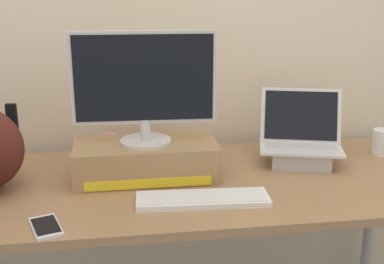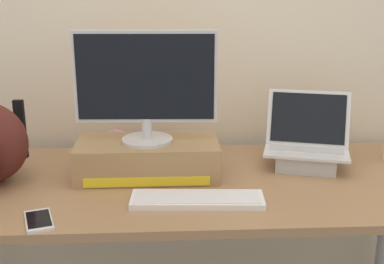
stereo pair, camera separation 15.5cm
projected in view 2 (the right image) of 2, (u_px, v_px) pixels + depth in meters
name	position (u px, v px, depth m)	size (l,w,h in m)	color
back_wall	(186.00, 10.00, 2.12)	(7.00, 0.10, 2.60)	beige
desk	(192.00, 196.00, 1.83)	(1.91, 0.78, 0.73)	#99704C
toner_box_yellow	(148.00, 158.00, 1.84)	(0.52, 0.25, 0.13)	#9E7A51
desktop_monitor	(146.00, 85.00, 1.76)	(0.51, 0.18, 0.40)	silver
open_laptop	(306.00, 151.00, 1.94)	(0.36, 0.30, 0.28)	#ADADB2
external_keyboard	(197.00, 199.00, 1.62)	(0.44, 0.15, 0.02)	white
cell_phone	(39.00, 220.00, 1.49)	(0.12, 0.16, 0.01)	silver
plush_toy	(116.00, 142.00, 2.06)	(0.11, 0.11, 0.11)	#CC7099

